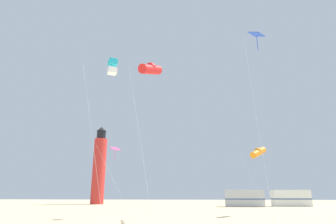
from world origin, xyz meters
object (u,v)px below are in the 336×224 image
lighthouse_distant (99,167)px  rv_van_white (291,198)px  kite_diamond_rainbow (115,151)px  kite_tube_scarlet (151,69)px  kite_tube_orange (258,152)px  kite_diamond_blue (257,42)px  rv_van_silver (244,198)px  kite_box_cyan (112,67)px

lighthouse_distant → rv_van_white: 38.88m
kite_diamond_rainbow → rv_van_white: kite_diamond_rainbow is taller
kite_tube_scarlet → kite_tube_orange: size_ratio=1.62×
rv_van_white → kite_tube_scarlet: bearing=-122.6°
kite_tube_scarlet → kite_diamond_blue: 7.58m
kite_diamond_rainbow → rv_van_silver: kite_diamond_rainbow is taller
rv_van_white → lighthouse_distant: bearing=166.5°
kite_tube_scarlet → kite_tube_orange: bearing=50.7°
rv_van_silver → rv_van_white: 8.75m
kite_tube_scarlet → kite_diamond_rainbow: 10.45m
kite_box_cyan → kite_diamond_blue: kite_diamond_blue is taller
kite_tube_scarlet → kite_diamond_rainbow: size_ratio=1.76×
kite_tube_orange → rv_van_silver: bearing=85.0°
kite_diamond_rainbow → kite_tube_orange: size_ratio=0.92×
rv_van_silver → rv_van_white: bearing=16.3°
kite_box_cyan → rv_van_silver: bearing=65.7°
lighthouse_distant → rv_van_silver: size_ratio=2.58×
kite_tube_orange → rv_van_silver: 20.91m
kite_tube_scarlet → kite_box_cyan: kite_box_cyan is taller
kite_tube_orange → rv_van_silver: (1.78, 20.20, -5.08)m
kite_diamond_blue → rv_van_white: kite_diamond_blue is taller
kite_box_cyan → lighthouse_distant: 44.76m
kite_tube_scarlet → lighthouse_distant: bearing=112.2°
kite_diamond_blue → kite_tube_orange: bearing=78.9°
kite_diamond_rainbow → kite_box_cyan: bearing=-78.3°
kite_tube_orange → lighthouse_distant: lighthouse_distant is taller
kite_tube_scarlet → kite_box_cyan: (-2.85, -0.02, 0.26)m
kite_diamond_rainbow → kite_tube_orange: kite_tube_orange is taller
kite_diamond_rainbow → rv_van_silver: 29.79m
kite_tube_scarlet → kite_diamond_blue: size_ratio=0.91×
kite_tube_orange → rv_van_silver: size_ratio=1.10×
kite_tube_scarlet → kite_tube_orange: kite_tube_scarlet is taller
kite_box_cyan → rv_van_silver: 37.03m
kite_tube_scarlet → kite_diamond_blue: bearing=-10.9°
kite_box_cyan → rv_van_silver: kite_box_cyan is taller
lighthouse_distant → kite_diamond_blue: bearing=-60.6°
lighthouse_distant → kite_tube_orange: bearing=-47.6°
kite_tube_scarlet → lighthouse_distant: 45.72m
kite_diamond_blue → lighthouse_distant: (-24.64, 43.65, -4.11)m
kite_box_cyan → rv_van_white: (23.20, 34.71, -9.80)m
kite_diamond_blue → rv_van_white: (12.96, 36.11, -10.56)m
rv_van_silver → rv_van_white: same height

